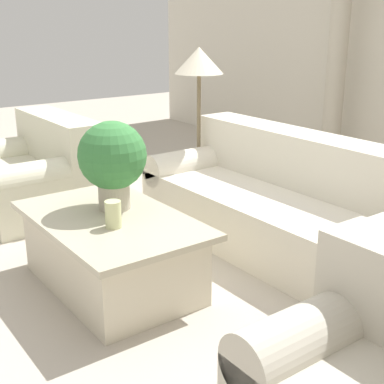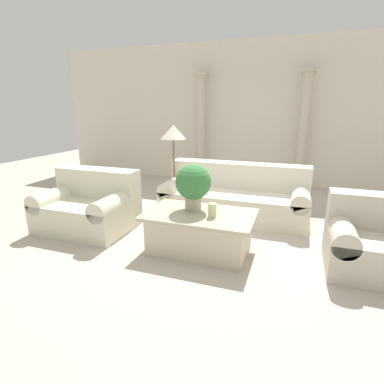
# 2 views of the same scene
# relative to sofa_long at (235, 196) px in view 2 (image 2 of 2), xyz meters

# --- Properties ---
(ground_plane) EXTENTS (16.00, 16.00, 0.00)m
(ground_plane) POSITION_rel_sofa_long_xyz_m (-0.12, -0.86, -0.34)
(ground_plane) COLOR #BCB2A3
(wall_back) EXTENTS (10.00, 0.06, 3.20)m
(wall_back) POSITION_rel_sofa_long_xyz_m (-0.12, 2.42, 1.26)
(wall_back) COLOR silver
(wall_back) RESTS_ON ground_plane
(sofa_long) EXTENTS (2.32, 0.97, 0.85)m
(sofa_long) POSITION_rel_sofa_long_xyz_m (0.00, 0.00, 0.00)
(sofa_long) COLOR beige
(sofa_long) RESTS_ON ground_plane
(loveseat) EXTENTS (1.30, 0.97, 0.85)m
(loveseat) POSITION_rel_sofa_long_xyz_m (-1.94, -1.23, 0.01)
(loveseat) COLOR beige
(loveseat) RESTS_ON ground_plane
(coffee_table) EXTENTS (1.34, 0.83, 0.49)m
(coffee_table) POSITION_rel_sofa_long_xyz_m (-0.15, -1.40, -0.09)
(coffee_table) COLOR beige
(coffee_table) RESTS_ON ground_plane
(potted_plant) EXTENTS (0.45, 0.45, 0.59)m
(potted_plant) POSITION_rel_sofa_long_xyz_m (-0.28, -1.30, 0.50)
(potted_plant) COLOR #B2A893
(potted_plant) RESTS_ON coffee_table
(pillar_candle) EXTENTS (0.10, 0.10, 0.17)m
(pillar_candle) POSITION_rel_sofa_long_xyz_m (0.02, -1.47, 0.24)
(pillar_candle) COLOR beige
(pillar_candle) RESTS_ON coffee_table
(floor_lamp) EXTENTS (0.43, 0.43, 1.46)m
(floor_lamp) POSITION_rel_sofa_long_xyz_m (-1.10, 0.01, 0.93)
(floor_lamp) COLOR brown
(floor_lamp) RESTS_ON ground_plane
(column_left) EXTENTS (0.31, 0.31, 2.49)m
(column_left) POSITION_rel_sofa_long_xyz_m (-1.27, 2.09, 0.93)
(column_left) COLOR beige
(column_left) RESTS_ON ground_plane
(column_right) EXTENTS (0.31, 0.31, 2.49)m
(column_right) POSITION_rel_sofa_long_xyz_m (0.97, 2.09, 0.93)
(column_right) COLOR beige
(column_right) RESTS_ON ground_plane
(armchair) EXTENTS (0.90, 0.86, 0.82)m
(armchair) POSITION_rel_sofa_long_xyz_m (1.76, -1.22, 0.00)
(armchair) COLOR beige
(armchair) RESTS_ON ground_plane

